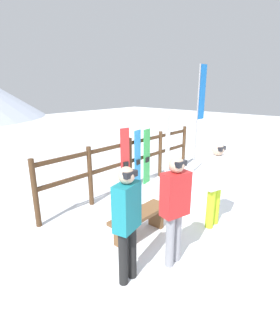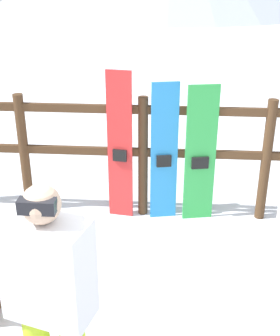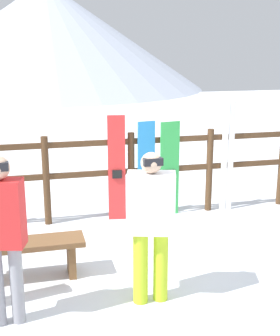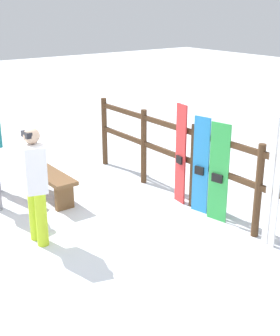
{
  "view_description": "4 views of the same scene",
  "coord_description": "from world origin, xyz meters",
  "px_view_note": "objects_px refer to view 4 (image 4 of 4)",
  "views": [
    {
      "loc": [
        -4.48,
        -2.16,
        2.47
      ],
      "look_at": [
        -0.73,
        1.09,
        0.91
      ],
      "focal_mm": 28.0,
      "sensor_mm": 36.0,
      "label": 1
    },
    {
      "loc": [
        0.29,
        -2.28,
        2.57
      ],
      "look_at": [
        0.03,
        1.28,
        0.89
      ],
      "focal_mm": 50.0,
      "sensor_mm": 36.0,
      "label": 2
    },
    {
      "loc": [
        -1.46,
        -4.42,
        2.51
      ],
      "look_at": [
        -0.14,
        0.93,
        1.05
      ],
      "focal_mm": 50.0,
      "sensor_mm": 36.0,
      "label": 3
    },
    {
      "loc": [
        4.81,
        -2.53,
        2.96
      ],
      "look_at": [
        -0.06,
        1.1,
        0.8
      ],
      "focal_mm": 50.0,
      "sensor_mm": 36.0,
      "label": 4
    }
  ],
  "objects_px": {
    "bench": "(50,180)",
    "snowboard_red": "(181,155)",
    "snowboard_green": "(219,173)",
    "person_white": "(35,179)",
    "ski_pair_white": "(274,184)",
    "snowboard_blue": "(201,166)"
  },
  "relations": [
    {
      "from": "bench",
      "to": "snowboard_red",
      "type": "distance_m",
      "value": 2.07
    },
    {
      "from": "bench",
      "to": "snowboard_green",
      "type": "relative_size",
      "value": 0.83
    },
    {
      "from": "person_white",
      "to": "ski_pair_white",
      "type": "height_order",
      "value": "ski_pair_white"
    },
    {
      "from": "snowboard_blue",
      "to": "bench",
      "type": "bearing_deg",
      "value": -137.52
    },
    {
      "from": "snowboard_green",
      "to": "ski_pair_white",
      "type": "bearing_deg",
      "value": 0.22
    },
    {
      "from": "snowboard_red",
      "to": "ski_pair_white",
      "type": "bearing_deg",
      "value": 0.11
    },
    {
      "from": "bench",
      "to": "snowboard_red",
      "type": "bearing_deg",
      "value": 50.97
    },
    {
      "from": "person_white",
      "to": "snowboard_blue",
      "type": "relative_size",
      "value": 1.06
    },
    {
      "from": "snowboard_blue",
      "to": "snowboard_red",
      "type": "bearing_deg",
      "value": 179.99
    },
    {
      "from": "snowboard_red",
      "to": "bench",
      "type": "bearing_deg",
      "value": -129.03
    },
    {
      "from": "snowboard_red",
      "to": "snowboard_green",
      "type": "relative_size",
      "value": 1.08
    },
    {
      "from": "bench",
      "to": "ski_pair_white",
      "type": "relative_size",
      "value": 0.7
    },
    {
      "from": "person_white",
      "to": "snowboard_blue",
      "type": "xyz_separation_m",
      "value": [
        0.56,
        2.32,
        -0.16
      ]
    },
    {
      "from": "snowboard_green",
      "to": "bench",
      "type": "bearing_deg",
      "value": -142.86
    },
    {
      "from": "snowboard_red",
      "to": "snowboard_green",
      "type": "height_order",
      "value": "snowboard_red"
    },
    {
      "from": "snowboard_blue",
      "to": "snowboard_green",
      "type": "relative_size",
      "value": 1.01
    },
    {
      "from": "bench",
      "to": "ski_pair_white",
      "type": "bearing_deg",
      "value": 27.72
    },
    {
      "from": "bench",
      "to": "snowboard_green",
      "type": "height_order",
      "value": "snowboard_green"
    },
    {
      "from": "ski_pair_white",
      "to": "person_white",
      "type": "bearing_deg",
      "value": -128.31
    },
    {
      "from": "person_white",
      "to": "ski_pair_white",
      "type": "distance_m",
      "value": 2.96
    },
    {
      "from": "bench",
      "to": "snowboard_red",
      "type": "relative_size",
      "value": 0.76
    },
    {
      "from": "snowboard_blue",
      "to": "snowboard_green",
      "type": "xyz_separation_m",
      "value": [
        0.36,
        -0.0,
        -0.01
      ]
    }
  ]
}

